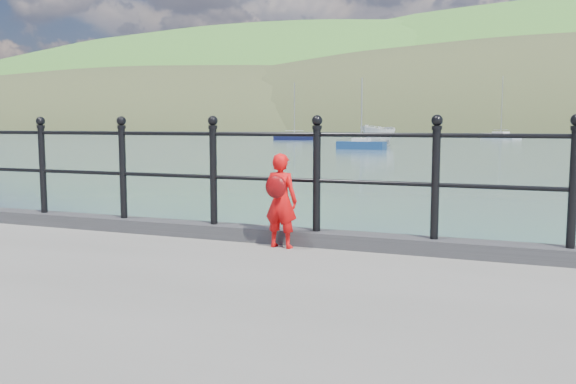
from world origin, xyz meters
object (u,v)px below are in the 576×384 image
at_px(sailboat_left, 294,138).
at_px(sailboat_port, 361,146).
at_px(child, 280,200).
at_px(sailboat_deep, 501,136).
at_px(railing, 263,165).
at_px(launch_white, 378,136).

distance_m(sailboat_left, sailboat_port, 30.87).
height_order(child, sailboat_port, sailboat_port).
bearing_deg(sailboat_deep, sailboat_port, -57.90).
distance_m(railing, sailboat_deep, 97.66).
bearing_deg(sailboat_deep, railing, -46.46).
relative_size(launch_white, sailboat_port, 0.86).
bearing_deg(sailboat_left, railing, -81.11).
height_order(launch_white, sailboat_port, sailboat_port).
distance_m(railing, child, 0.52).
bearing_deg(child, launch_white, -73.70).
height_order(launch_white, sailboat_deep, sailboat_deep).
height_order(railing, sailboat_left, sailboat_left).
bearing_deg(child, sailboat_port, -72.08).
xyz_separation_m(launch_white, sailboat_deep, (9.80, 43.72, -0.73)).
relative_size(launch_white, sailboat_deep, 0.56).
height_order(railing, sailboat_port, sailboat_port).
bearing_deg(sailboat_deep, sailboat_left, -93.28).
bearing_deg(sailboat_deep, child, -46.29).
distance_m(sailboat_deep, sailboat_port, 52.12).
bearing_deg(sailboat_port, sailboat_left, 126.01).
xyz_separation_m(railing, child, (0.30, -0.26, -0.33)).
relative_size(railing, sailboat_port, 2.82).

